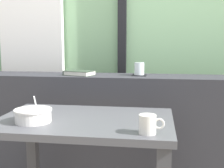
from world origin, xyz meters
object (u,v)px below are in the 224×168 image
Objects in this scene: juice_glass at (139,69)px; ceramic_mug at (148,124)px; coaster_square at (139,75)px; closed_book at (79,73)px; soup_bowl at (33,115)px; breakfast_table at (85,145)px.

juice_glass is 0.78× the size of ceramic_mug.
juice_glass is at bearing 0.00° from coaster_square.
closed_book is at bearing 123.04° from ceramic_mug.
coaster_square is 0.88m from soup_bowl.
ceramic_mug is (0.09, -0.84, -0.16)m from juice_glass.
breakfast_table is 9.14× the size of coaster_square.
soup_bowl is at bearing -123.53° from juice_glass.
ceramic_mug is at bearing -10.65° from soup_bowl.
soup_bowl is at bearing -94.99° from closed_book.
breakfast_table is 10.43× the size of juice_glass.
ceramic_mug is (0.09, -0.84, -0.12)m from coaster_square.
soup_bowl is (-0.48, -0.73, -0.13)m from coaster_square.
breakfast_table is at bearing -111.45° from juice_glass.
soup_bowl is at bearing -123.53° from coaster_square.
closed_book is at bearing 107.28° from breakfast_table.
coaster_square reaches higher than ceramic_mug.
juice_glass reaches higher than soup_bowl.
juice_glass is at bearing 56.47° from soup_bowl.
closed_book reaches higher than breakfast_table.
coaster_square is (0.24, 0.62, 0.31)m from breakfast_table.
juice_glass is 0.43m from closed_book.
juice_glass is 0.39× the size of closed_book.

